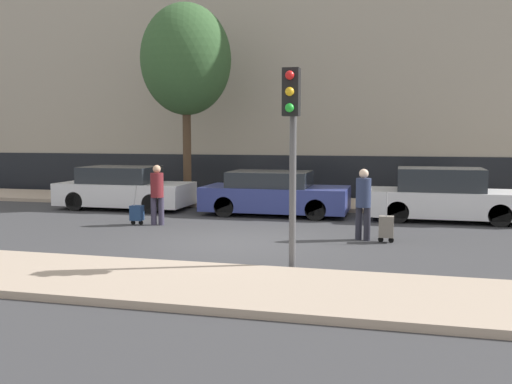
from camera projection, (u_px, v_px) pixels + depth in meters
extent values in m
plane|color=#38383A|center=(238.00, 243.00, 12.61)|extent=(80.00, 80.00, 0.00)
cube|color=tan|center=(171.00, 282.00, 8.99)|extent=(28.00, 2.50, 0.12)
cube|color=tan|center=(295.00, 203.00, 19.35)|extent=(28.00, 3.00, 0.12)
cube|color=#A89E8C|center=(312.00, 32.00, 21.98)|extent=(28.00, 2.35, 12.62)
cube|color=black|center=(306.00, 177.00, 21.38)|extent=(27.44, 0.06, 1.60)
cube|color=silver|center=(125.00, 193.00, 18.31)|extent=(4.20, 1.87, 0.70)
cube|color=#23282D|center=(120.00, 175.00, 18.29)|extent=(2.31, 1.65, 0.51)
cylinder|color=black|center=(152.00, 204.00, 17.20)|extent=(0.60, 0.18, 0.60)
cylinder|color=black|center=(173.00, 198.00, 18.83)|extent=(0.60, 0.18, 0.60)
cylinder|color=black|center=(75.00, 201.00, 17.84)|extent=(0.60, 0.18, 0.60)
cylinder|color=black|center=(102.00, 196.00, 19.47)|extent=(0.60, 0.18, 0.60)
cube|color=navy|center=(276.00, 198.00, 16.96)|extent=(4.28, 1.91, 0.70)
cube|color=#23282D|center=(270.00, 179.00, 16.94)|extent=(2.35, 1.68, 0.45)
cylinder|color=black|center=(316.00, 210.00, 15.81)|extent=(0.60, 0.18, 0.60)
cylinder|color=black|center=(324.00, 203.00, 17.48)|extent=(0.60, 0.18, 0.60)
cylinder|color=black|center=(224.00, 207.00, 16.47)|extent=(0.60, 0.18, 0.60)
cylinder|color=black|center=(241.00, 200.00, 18.14)|extent=(0.60, 0.18, 0.60)
cube|color=silver|center=(446.00, 203.00, 15.77)|extent=(4.14, 1.75, 0.70)
cube|color=#23282D|center=(440.00, 179.00, 15.74)|extent=(2.28, 1.54, 0.62)
cylinder|color=black|center=(500.00, 215.00, 14.72)|extent=(0.60, 0.18, 0.60)
cylinder|color=black|center=(491.00, 208.00, 16.23)|extent=(0.60, 0.18, 0.60)
cylinder|color=black|center=(398.00, 212.00, 15.35)|extent=(0.60, 0.18, 0.60)
cylinder|color=black|center=(398.00, 205.00, 16.86)|extent=(0.60, 0.18, 0.60)
cylinder|color=#383347|center=(154.00, 211.00, 15.04)|extent=(0.15, 0.15, 0.74)
cylinder|color=#383347|center=(161.00, 211.00, 15.03)|extent=(0.15, 0.15, 0.74)
cylinder|color=maroon|center=(157.00, 185.00, 14.96)|extent=(0.34, 0.34, 0.64)
sphere|color=tan|center=(157.00, 169.00, 14.92)|extent=(0.21, 0.21, 0.21)
cube|color=navy|center=(137.00, 213.00, 15.05)|extent=(0.32, 0.24, 0.40)
cylinder|color=black|center=(133.00, 222.00, 15.11)|extent=(0.12, 0.03, 0.12)
cylinder|color=black|center=(141.00, 223.00, 15.05)|extent=(0.12, 0.03, 0.12)
cylinder|color=gray|center=(135.00, 195.00, 14.94)|extent=(0.02, 0.19, 0.53)
cylinder|color=#23232D|center=(367.00, 224.00, 12.83)|extent=(0.15, 0.15, 0.75)
cylinder|color=#23232D|center=(359.00, 223.00, 12.94)|extent=(0.15, 0.15, 0.75)
cylinder|color=#283351|center=(363.00, 193.00, 12.82)|extent=(0.34, 0.34, 0.65)
sphere|color=beige|center=(364.00, 174.00, 12.77)|extent=(0.21, 0.21, 0.21)
cube|color=slate|center=(386.00, 227.00, 12.59)|extent=(0.32, 0.24, 0.47)
cylinder|color=black|center=(381.00, 240.00, 12.65)|extent=(0.12, 0.03, 0.12)
cylinder|color=black|center=(391.00, 240.00, 12.59)|extent=(0.12, 0.03, 0.12)
cylinder|color=gray|center=(387.00, 204.00, 12.47)|extent=(0.02, 0.19, 0.53)
cylinder|color=#515154|center=(293.00, 172.00, 9.86)|extent=(0.12, 0.12, 3.49)
cube|color=black|center=(291.00, 92.00, 9.55)|extent=(0.28, 0.24, 0.80)
sphere|color=red|center=(290.00, 75.00, 9.38)|extent=(0.15, 0.15, 0.15)
sphere|color=gold|center=(290.00, 91.00, 9.40)|extent=(0.15, 0.15, 0.15)
sphere|color=green|center=(290.00, 108.00, 9.43)|extent=(0.15, 0.15, 0.15)
cylinder|color=#4C3826|center=(187.00, 151.00, 19.44)|extent=(0.28, 0.28, 3.38)
ellipsoid|color=#33562D|center=(186.00, 59.00, 19.12)|extent=(3.04, 3.04, 3.72)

